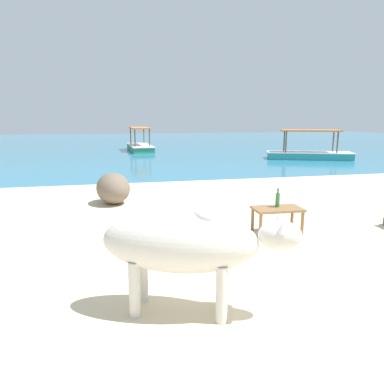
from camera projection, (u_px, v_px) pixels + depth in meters
The scene contains 8 objects.
sand_beach at pixel (288, 299), 3.72m from camera, with size 18.00×14.00×0.04m, color beige.
water_surface at pixel (136, 145), 24.75m from camera, with size 60.00×36.00×0.03m, color teal.
cow at pixel (185, 243), 3.31m from camera, with size 1.83×0.99×1.03m.
low_bench_table at pixel (277, 212), 5.70m from camera, with size 0.78×0.47×0.41m.
bottle at pixel (278, 200), 5.71m from camera, with size 0.07×0.07×0.30m.
shore_rock_medium at pixel (113, 188), 7.69m from camera, with size 0.91×0.70×0.66m, color #6B5B4C.
boat_green at pixel (140, 146), 20.35m from camera, with size 1.33×3.72×1.29m.
boat_teal at pixel (309, 153), 16.22m from camera, with size 3.84×2.38×1.29m.
Camera 1 is at (-1.71, -3.13, 1.84)m, focal length 34.01 mm.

